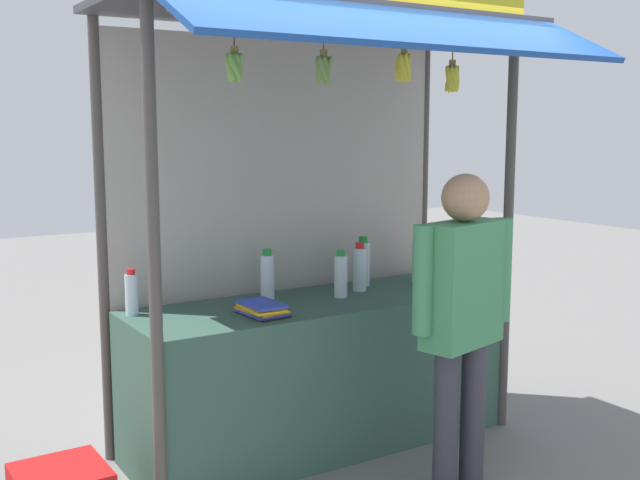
# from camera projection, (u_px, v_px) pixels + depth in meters

# --- Properties ---
(ground_plane) EXTENTS (20.00, 20.00, 0.00)m
(ground_plane) POSITION_uv_depth(u_px,v_px,m) (320.00, 442.00, 4.59)
(ground_plane) COLOR slate
(stall_counter) EXTENTS (2.23, 0.72, 0.86)m
(stall_counter) POSITION_uv_depth(u_px,v_px,m) (320.00, 372.00, 4.53)
(stall_counter) COLOR #385B4C
(stall_counter) RESTS_ON ground
(stall_structure) EXTENTS (2.43, 1.54, 2.81)m
(stall_structure) POSITION_uv_depth(u_px,v_px,m) (311.00, 153.00, 4.43)
(stall_structure) COLOR #4C4742
(stall_structure) RESTS_ON ground
(water_bottle_left) EXTENTS (0.08, 0.08, 0.29)m
(water_bottle_left) POSITION_uv_depth(u_px,v_px,m) (267.00, 276.00, 4.48)
(water_bottle_left) COLOR silver
(water_bottle_left) RESTS_ON stall_counter
(water_bottle_center) EXTENTS (0.09, 0.09, 0.31)m
(water_bottle_center) POSITION_uv_depth(u_px,v_px,m) (363.00, 263.00, 4.86)
(water_bottle_center) COLOR silver
(water_bottle_center) RESTS_ON stall_counter
(water_bottle_far_right) EXTENTS (0.09, 0.09, 0.31)m
(water_bottle_far_right) POSITION_uv_depth(u_px,v_px,m) (419.00, 261.00, 4.94)
(water_bottle_far_right) COLOR silver
(water_bottle_far_right) RESTS_ON stall_counter
(water_bottle_back_right) EXTENTS (0.08, 0.08, 0.30)m
(water_bottle_back_right) POSITION_uv_depth(u_px,v_px,m) (360.00, 268.00, 4.71)
(water_bottle_back_right) COLOR silver
(water_bottle_back_right) RESTS_ON stall_counter
(water_bottle_right) EXTENTS (0.08, 0.08, 0.28)m
(water_bottle_right) POSITION_uv_depth(u_px,v_px,m) (341.00, 275.00, 4.54)
(water_bottle_right) COLOR silver
(water_bottle_right) RESTS_ON stall_counter
(water_bottle_far_left) EXTENTS (0.07, 0.07, 0.25)m
(water_bottle_far_left) POSITION_uv_depth(u_px,v_px,m) (132.00, 293.00, 4.11)
(water_bottle_far_left) COLOR silver
(water_bottle_far_left) RESTS_ON stall_counter
(magazine_stack_rear_center) EXTENTS (0.21, 0.30, 0.07)m
(magazine_stack_rear_center) POSITION_uv_depth(u_px,v_px,m) (262.00, 309.00, 4.11)
(magazine_stack_rear_center) COLOR black
(magazine_stack_rear_center) RESTS_ON stall_counter
(magazine_stack_back_left) EXTENTS (0.21, 0.29, 0.09)m
(magazine_stack_back_left) POSITION_uv_depth(u_px,v_px,m) (475.00, 284.00, 4.70)
(magazine_stack_back_left) COLOR black
(magazine_stack_back_left) RESTS_ON stall_counter
(magazine_stack_mid_right) EXTENTS (0.21, 0.29, 0.07)m
(magazine_stack_mid_right) POSITION_uv_depth(u_px,v_px,m) (455.00, 277.00, 4.98)
(magazine_stack_mid_right) COLOR white
(magazine_stack_mid_right) RESTS_ON stall_counter
(banana_bunch_leftmost) EXTENTS (0.09, 0.09, 0.28)m
(banana_bunch_leftmost) POSITION_uv_depth(u_px,v_px,m) (234.00, 67.00, 3.51)
(banana_bunch_leftmost) COLOR #332D23
(banana_bunch_rightmost) EXTENTS (0.09, 0.09, 0.28)m
(banana_bunch_rightmost) POSITION_uv_depth(u_px,v_px,m) (324.00, 69.00, 3.76)
(banana_bunch_rightmost) COLOR #332D23
(banana_bunch_inner_left) EXTENTS (0.09, 0.09, 0.30)m
(banana_bunch_inner_left) POSITION_uv_depth(u_px,v_px,m) (452.00, 78.00, 4.19)
(banana_bunch_inner_left) COLOR #332D23
(banana_bunch_inner_right) EXTENTS (0.11, 0.10, 0.25)m
(banana_bunch_inner_right) POSITION_uv_depth(u_px,v_px,m) (404.00, 67.00, 4.01)
(banana_bunch_inner_right) COLOR #332D23
(vendor_person) EXTENTS (0.62, 0.30, 1.63)m
(vendor_person) POSITION_uv_depth(u_px,v_px,m) (462.00, 305.00, 3.82)
(vendor_person) COLOR #383842
(vendor_person) RESTS_ON ground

